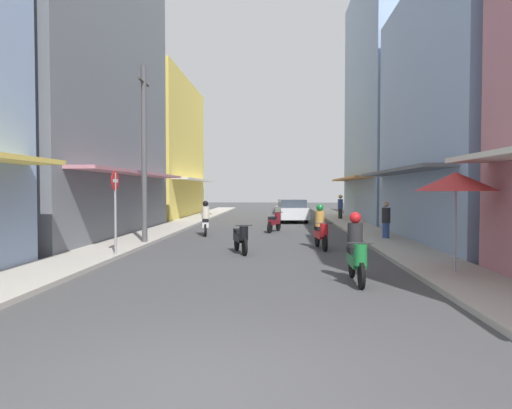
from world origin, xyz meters
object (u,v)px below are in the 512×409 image
at_px(parked_car, 292,210).
at_px(motorbike_maroon, 275,222).
at_px(motorbike_white, 206,220).
at_px(utility_pole, 144,154).
at_px(motorbike_red, 321,229).
at_px(pedestrian_midway, 340,206).
at_px(motorbike_black, 241,238).
at_px(vendor_umbrella, 456,182).
at_px(pedestrian_crossing, 386,221).
at_px(street_sign_no_entry, 115,202).
at_px(motorbike_green, 356,251).

bearing_deg(parked_car, motorbike_maroon, -98.56).
xyz_separation_m(motorbike_white, parked_car, (4.14, 8.60, 0.04)).
bearing_deg(utility_pole, motorbike_white, 65.06).
relative_size(motorbike_maroon, motorbike_red, 0.96).
xyz_separation_m(pedestrian_midway, utility_pole, (-9.17, -14.03, 2.43)).
height_order(motorbike_black, vendor_umbrella, vendor_umbrella).
bearing_deg(motorbike_black, parked_car, 81.83).
bearing_deg(motorbike_maroon, pedestrian_crossing, -38.27).
distance_m(motorbike_white, utility_pole, 4.86).
bearing_deg(street_sign_no_entry, motorbike_maroon, 61.56).
distance_m(vendor_umbrella, utility_pole, 10.91).
bearing_deg(motorbike_red, vendor_umbrella, -60.92).
xyz_separation_m(motorbike_black, motorbike_white, (-2.10, 5.64, 0.20)).
distance_m(pedestrian_crossing, vendor_umbrella, 7.66).
bearing_deg(vendor_umbrella, parked_car, 100.77).
distance_m(motorbike_green, motorbike_red, 5.74).
height_order(motorbike_green, motorbike_white, same).
distance_m(motorbike_red, motorbike_white, 6.52).
bearing_deg(utility_pole, street_sign_no_entry, -88.24).
xyz_separation_m(parked_car, vendor_umbrella, (3.41, -17.93, 1.53)).
relative_size(motorbike_white, utility_pole, 0.27).
distance_m(pedestrian_midway, street_sign_no_entry, 19.54).
bearing_deg(vendor_umbrella, street_sign_no_entry, 165.27).
bearing_deg(pedestrian_midway, pedestrian_crossing, -89.00).
bearing_deg(motorbike_black, utility_pole, 152.45).
distance_m(vendor_umbrella, street_sign_no_entry, 9.48).
relative_size(pedestrian_midway, utility_pole, 0.26).
relative_size(utility_pole, street_sign_no_entry, 2.52).
xyz_separation_m(motorbike_black, street_sign_no_entry, (-3.70, -1.28, 1.21)).
bearing_deg(parked_car, street_sign_no_entry, -110.31).
relative_size(pedestrian_crossing, street_sign_no_entry, 0.60).
relative_size(motorbike_black, pedestrian_crossing, 1.10).
xyz_separation_m(parked_car, pedestrian_crossing, (3.54, -10.41, 0.06)).
distance_m(motorbike_maroon, parked_car, 6.89).
bearing_deg(motorbike_red, motorbike_black, -155.49).
distance_m(motorbike_maroon, pedestrian_midway, 9.63).
bearing_deg(motorbike_white, vendor_umbrella, -50.99).
bearing_deg(motorbike_black, motorbike_red, 24.51).
bearing_deg(motorbike_maroon, motorbike_black, -97.82).
relative_size(motorbike_maroon, pedestrian_midway, 0.99).
distance_m(motorbike_white, pedestrian_midway, 12.79).
xyz_separation_m(motorbike_red, parked_car, (-0.67, 13.00, 0.04)).
relative_size(motorbike_green, utility_pole, 0.27).
bearing_deg(motorbike_white, motorbike_maroon, 29.93).
relative_size(motorbike_black, utility_pole, 0.26).
xyz_separation_m(vendor_umbrella, utility_pole, (-9.26, 5.67, 1.14)).
bearing_deg(pedestrian_crossing, motorbike_black, -145.56).
bearing_deg(motorbike_white, motorbike_green, -63.36).
relative_size(motorbike_red, pedestrian_midway, 1.03).
bearing_deg(parked_car, pedestrian_midway, 27.98).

